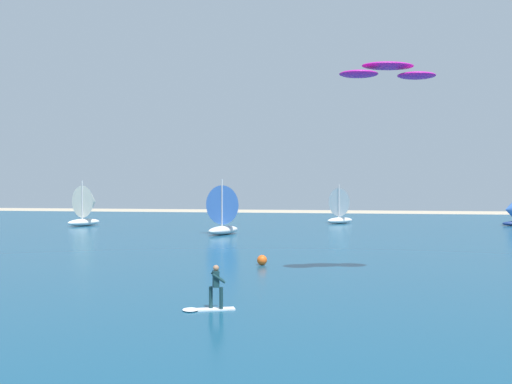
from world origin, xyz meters
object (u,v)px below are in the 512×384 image
Objects in this scene: kite at (388,71)px; sailboat_far_right at (512,212)px; sailboat_outermost at (343,205)px; marker_buoy at (262,260)px; kitesurfer at (211,294)px; sailboat_leading at (88,205)px; sailboat_mid_left at (227,209)px.

kite is 1.49× the size of sailboat_far_right.
sailboat_outermost is at bearing 94.03° from kite.
kite reaches higher than marker_buoy.
sailboat_leading is (-25.16, 43.01, 1.78)m from kitesurfer.
sailboat_leading reaches higher than sailboat_far_right.
sailboat_far_right is at bearing 65.57° from kitesurfer.
kite is 45.71m from sailboat_far_right.
sailboat_outermost is (-3.04, 43.24, -8.08)m from kite.
sailboat_mid_left reaches higher than sailboat_far_right.
sailboat_far_right is 5.88× the size of marker_buoy.
sailboat_outermost is at bearing 17.03° from sailboat_leading.
kitesurfer is 0.39× the size of sailboat_leading.
sailboat_far_right is (16.08, 41.89, -8.70)m from kite.
sailboat_leading is 8.77× the size of marker_buoy.
sailboat_mid_left reaches higher than marker_buoy.
kitesurfer is 49.86m from sailboat_leading.
kitesurfer is at bearing -89.77° from marker_buoy.
marker_buoy is (-6.93, 3.97, -10.00)m from kite.
kite reaches higher than sailboat_outermost.
kite is at bearing -61.61° from sailboat_mid_left.
sailboat_mid_left is 8.82× the size of marker_buoy.
kitesurfer is 0.39× the size of kite.
sailboat_outermost is (3.83, 51.89, 1.61)m from kitesurfer.
marker_buoy is at bearing 150.20° from kite.
sailboat_far_right is at bearing 58.75° from marker_buoy.
sailboat_outermost is at bearing 175.97° from sailboat_far_right.
sailboat_outermost is at bearing 85.77° from kitesurfer.
sailboat_leading is 39.48m from marker_buoy.
kitesurfer is 12.62m from marker_buoy.
sailboat_mid_left reaches higher than kitesurfer.
kitesurfer is at bearing -114.43° from sailboat_far_right.
sailboat_outermost reaches higher than kitesurfer.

